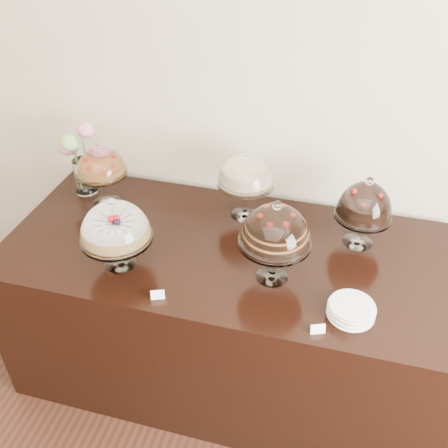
% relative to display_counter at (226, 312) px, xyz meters
% --- Properties ---
extents(wall_back, '(5.00, 0.04, 3.00)m').
position_rel_display_counter_xyz_m(wall_back, '(0.13, 0.55, 1.05)').
color(wall_back, beige).
rests_on(wall_back, ground).
extents(display_counter, '(2.20, 1.00, 0.90)m').
position_rel_display_counter_xyz_m(display_counter, '(0.00, 0.00, 0.00)').
color(display_counter, black).
rests_on(display_counter, ground).
extents(cake_stand_sugar_sponge, '(0.33, 0.33, 0.37)m').
position_rel_display_counter_xyz_m(cake_stand_sugar_sponge, '(-0.45, -0.24, 0.67)').
color(cake_stand_sugar_sponge, white).
rests_on(cake_stand_sugar_sponge, display_counter).
extents(cake_stand_choco_layer, '(0.32, 0.32, 0.41)m').
position_rel_display_counter_xyz_m(cake_stand_choco_layer, '(0.25, -0.15, 0.72)').
color(cake_stand_choco_layer, white).
rests_on(cake_stand_choco_layer, display_counter).
extents(cake_stand_cheesecake, '(0.30, 0.30, 0.39)m').
position_rel_display_counter_xyz_m(cake_stand_cheesecake, '(0.02, 0.30, 0.71)').
color(cake_stand_cheesecake, white).
rests_on(cake_stand_cheesecake, display_counter).
extents(cake_stand_dark_choco, '(0.27, 0.27, 0.37)m').
position_rel_display_counter_xyz_m(cake_stand_dark_choco, '(0.62, 0.21, 0.68)').
color(cake_stand_dark_choco, white).
rests_on(cake_stand_dark_choco, display_counter).
extents(cake_stand_fruit_tart, '(0.27, 0.27, 0.36)m').
position_rel_display_counter_xyz_m(cake_stand_fruit_tart, '(-0.75, 0.22, 0.68)').
color(cake_stand_fruit_tart, white).
rests_on(cake_stand_fruit_tart, display_counter).
extents(flower_vase, '(0.30, 0.27, 0.39)m').
position_rel_display_counter_xyz_m(flower_vase, '(-0.91, 0.30, 0.67)').
color(flower_vase, white).
rests_on(flower_vase, display_counter).
extents(plate_stack, '(0.19, 0.19, 0.06)m').
position_rel_display_counter_xyz_m(plate_stack, '(0.61, -0.30, 0.48)').
color(plate_stack, white).
rests_on(plate_stack, display_counter).
extents(price_card_left, '(0.06, 0.04, 0.04)m').
position_rel_display_counter_xyz_m(price_card_left, '(-0.20, -0.42, 0.47)').
color(price_card_left, white).
rests_on(price_card_left, display_counter).
extents(price_card_right, '(0.06, 0.04, 0.04)m').
position_rel_display_counter_xyz_m(price_card_right, '(0.49, -0.43, 0.47)').
color(price_card_right, white).
rests_on(price_card_right, display_counter).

